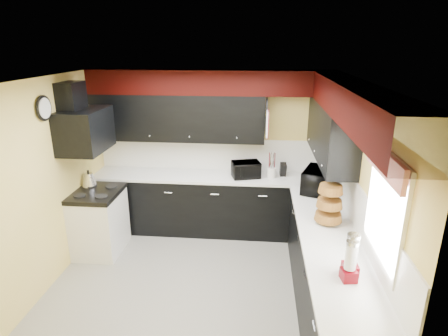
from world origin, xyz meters
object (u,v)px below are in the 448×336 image
(utensil_crock, at_px, (272,172))
(kettle, at_px, (89,179))
(microwave, at_px, (319,181))
(knife_block, at_px, (283,170))
(toaster_oven, at_px, (246,170))

(utensil_crock, xyz_separation_m, kettle, (-2.60, -0.54, -0.00))
(microwave, xyz_separation_m, utensil_crock, (-0.63, 0.50, -0.08))
(utensil_crock, height_order, knife_block, knife_block)
(knife_block, bearing_deg, utensil_crock, -159.84)
(knife_block, relative_size, kettle, 0.96)
(toaster_oven, relative_size, kettle, 1.98)
(microwave, height_order, knife_block, microwave)
(toaster_oven, relative_size, utensil_crock, 2.64)
(utensil_crock, height_order, kettle, kettle)
(toaster_oven, height_order, knife_block, toaster_oven)
(microwave, distance_m, knife_block, 0.74)
(knife_block, height_order, kettle, knife_block)
(microwave, xyz_separation_m, kettle, (-3.23, -0.04, -0.08))
(toaster_oven, distance_m, utensil_crock, 0.39)
(utensil_crock, xyz_separation_m, knife_block, (0.18, 0.08, 0.02))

